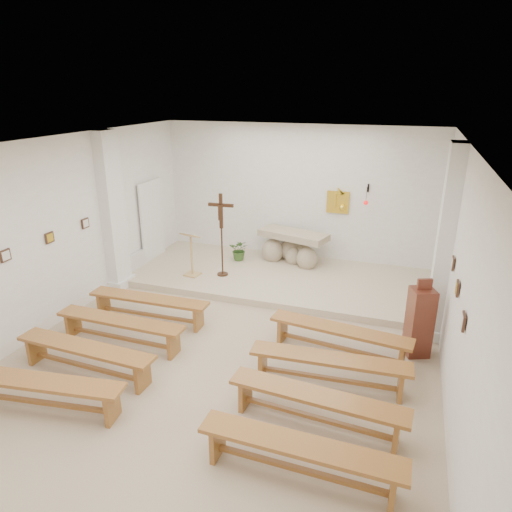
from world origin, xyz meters
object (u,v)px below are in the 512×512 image
at_px(bench_left_front, 149,303).
at_px(bench_left_third, 86,353).
at_px(altar, 292,249).
at_px(bench_right_front, 340,334).
at_px(bench_left_second, 121,326).
at_px(bench_left_fourth, 42,388).
at_px(bench_right_third, 317,402).
at_px(crucifix_stand, 221,229).
at_px(lectern, 191,254).
at_px(donation_pedestal, 419,322).
at_px(bench_right_second, 330,364).
at_px(bench_right_fourth, 300,452).

height_order(bench_left_front, bench_left_third, same).
bearing_deg(altar, bench_right_front, -48.94).
relative_size(bench_left_second, bench_left_fourth, 0.99).
height_order(bench_left_front, bench_left_second, same).
xyz_separation_m(bench_right_third, bench_left_fourth, (-3.69, -0.94, 0.00)).
xyz_separation_m(crucifix_stand, bench_left_front, (-0.58, -2.30, -0.90)).
bearing_deg(bench_left_third, altar, 73.24).
xyz_separation_m(bench_left_front, bench_right_front, (3.69, 0.00, 0.00)).
bearing_deg(altar, lectern, -126.29).
bearing_deg(donation_pedestal, bench_right_front, 178.02).
bearing_deg(bench_right_second, bench_left_third, -169.35).
bearing_deg(donation_pedestal, bench_right_fourth, -132.83).
relative_size(lectern, bench_left_front, 0.45).
bearing_deg(altar, bench_left_third, -94.09).
relative_size(donation_pedestal, bench_right_front, 0.57).
bearing_deg(bench_right_second, lectern, 138.27).
relative_size(lectern, bench_right_second, 0.45).
bearing_deg(bench_left_second, bench_right_fourth, -26.22).
xyz_separation_m(bench_left_front, bench_left_second, (0.00, -0.94, 0.00)).
bearing_deg(donation_pedestal, crucifix_stand, 135.32).
bearing_deg(crucifix_stand, bench_left_front, -108.32).
xyz_separation_m(lectern, bench_left_second, (0.09, -2.98, -0.30)).
bearing_deg(donation_pedestal, bench_left_third, -176.63).
bearing_deg(bench_left_second, altar, 68.04).
distance_m(bench_left_second, bench_right_fourth, 4.14).
bearing_deg(bench_left_fourth, bench_left_third, 82.01).
bearing_deg(crucifix_stand, bench_left_third, -102.09).
height_order(bench_right_front, bench_left_third, same).
height_order(bench_left_second, bench_left_third, same).
bearing_deg(bench_right_third, bench_left_third, -175.88).
height_order(bench_right_second, bench_left_third, same).
bearing_deg(bench_left_second, bench_left_front, 90.65).
xyz_separation_m(lectern, bench_left_third, (0.09, -3.91, -0.30)).
height_order(bench_right_second, bench_left_fourth, same).
relative_size(bench_left_second, bench_right_fourth, 1.00).
bearing_deg(lectern, donation_pedestal, -9.62).
bearing_deg(lectern, bench_left_second, -80.30).
height_order(lectern, donation_pedestal, donation_pedestal).
height_order(donation_pedestal, bench_left_front, donation_pedestal).
height_order(crucifix_stand, bench_right_fourth, crucifix_stand).
bearing_deg(bench_right_third, lectern, 138.20).
relative_size(lectern, donation_pedestal, 0.78).
height_order(lectern, bench_left_third, lectern).
xyz_separation_m(lectern, crucifix_stand, (0.67, 0.26, 0.59)).
distance_m(bench_left_front, bench_right_second, 3.81).
bearing_deg(bench_left_fourth, crucifix_stand, 75.56).
bearing_deg(lectern, bench_right_third, -38.05).
distance_m(altar, bench_right_front, 4.06).
bearing_deg(bench_left_fourth, bench_right_front, 29.25).
distance_m(bench_left_front, bench_right_fourth, 4.64).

